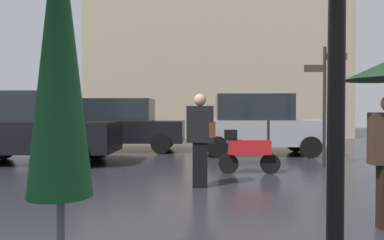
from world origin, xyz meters
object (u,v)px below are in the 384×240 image
Objects in this scene: parked_car_left at (257,124)px; parked_car_right at (34,128)px; parked_car_distant at (125,124)px; street_signpost at (325,94)px; parked_scooter at (247,150)px; folded_patio_umbrella_far at (59,77)px; pedestrian_with_bag at (201,134)px.

parked_car_right is at bearing 20.21° from parked_car_left.
parked_car_distant is 7.07m from street_signpost.
parked_scooter is at bearing 153.93° from parked_car_right.
folded_patio_umbrella_far is 0.55× the size of parked_car_right.
folded_patio_umbrella_far is at bearing -116.52° from street_signpost.
street_signpost is at bearing 136.01° from parked_car_distant.
parked_car_left is at bearing 1.01° from pedestrian_with_bag.
parked_car_left reaches higher than pedestrian_with_bag.
pedestrian_with_bag is 0.57× the size of street_signpost.
parked_car_left is 1.43× the size of street_signpost.
pedestrian_with_bag is at bearing 135.59° from parked_car_right.
parked_car_left is 3.12m from street_signpost.
parked_scooter is 5.88m from parked_car_right.
folded_patio_umbrella_far is 1.70× the size of parked_scooter.
parked_car_distant is (-2.80, 6.22, -0.03)m from pedestrian_with_bag.
parked_scooter is (1.70, 6.59, -1.02)m from folded_patio_umbrella_far.
street_signpost reaches higher than parked_car_right.
folded_patio_umbrella_far reaches higher than pedestrian_with_bag.
parked_car_distant is at bearing 113.33° from parked_scooter.
parked_scooter is (1.07, 1.51, -0.44)m from pedestrian_with_bag.
parked_car_right is 1.42× the size of street_signpost.
parked_car_distant reaches higher than pedestrian_with_bag.
parked_car_right is at bearing 176.62° from street_signpost.
parked_car_distant is at bearing 100.85° from folded_patio_umbrella_far.
folded_patio_umbrella_far is 5.15m from pedestrian_with_bag.
pedestrian_with_bag is 1.24× the size of parked_scooter.
parked_car_right is 1.05× the size of parked_car_distant.
folded_patio_umbrella_far is at bearing 77.49° from parked_car_left.
street_signpost is (5.97, -3.67, 0.90)m from parked_car_distant.
parked_car_left reaches higher than parked_scooter.
folded_patio_umbrella_far is at bearing -166.48° from pedestrian_with_bag.
pedestrian_with_bag is 0.40× the size of parked_car_right.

